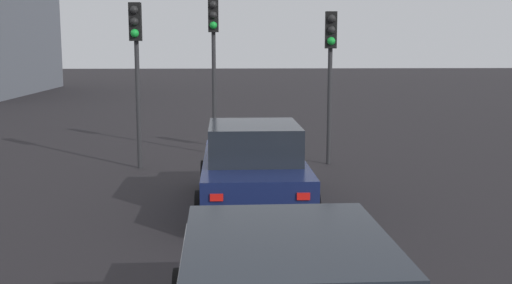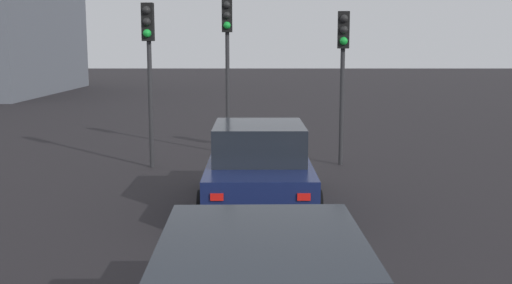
% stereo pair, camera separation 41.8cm
% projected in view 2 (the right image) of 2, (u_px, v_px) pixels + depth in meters
% --- Properties ---
extents(car_navy_lead, '(4.36, 2.07, 1.60)m').
position_uv_depth(car_navy_lead, '(259.00, 167.00, 11.40)').
color(car_navy_lead, '#141E4C').
rests_on(car_navy_lead, ground_plane).
extents(traffic_light_near_left, '(0.32, 0.29, 4.00)m').
position_uv_depth(traffic_light_near_left, '(149.00, 50.00, 14.84)').
color(traffic_light_near_left, '#2D2D30').
rests_on(traffic_light_near_left, ground_plane).
extents(traffic_light_near_right, '(0.32, 0.29, 3.82)m').
position_uv_depth(traffic_light_near_right, '(343.00, 55.00, 15.18)').
color(traffic_light_near_right, '#2D2D30').
rests_on(traffic_light_near_right, ground_plane).
extents(traffic_light_far_left, '(0.32, 0.28, 4.25)m').
position_uv_depth(traffic_light_far_left, '(227.00, 43.00, 16.76)').
color(traffic_light_far_left, '#2D2D30').
rests_on(traffic_light_far_left, ground_plane).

